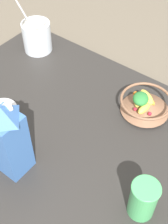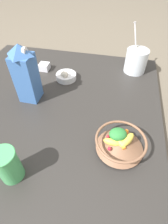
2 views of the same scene
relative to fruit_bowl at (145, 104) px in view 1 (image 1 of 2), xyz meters
name	(u,v)px [view 1 (image 1 of 2)]	position (x,y,z in m)	size (l,w,h in m)	color
ground_plane	(41,154)	(0.20, 0.36, -0.08)	(6.00, 6.00, 0.00)	#665B4C
countertop	(41,151)	(0.20, 0.36, -0.06)	(1.10, 1.10, 0.04)	#2D2B28
fruit_bowl	(145,104)	(0.00, 0.00, 0.00)	(0.19, 0.19, 0.09)	brown
milk_carton	(8,139)	(0.21, 0.46, 0.10)	(0.09, 0.09, 0.29)	#3D6BB2
yogurt_tub	(37,35)	(0.58, -0.04, 0.04)	(0.13, 0.13, 0.27)	silver
drinking_cup	(143,199)	(-0.19, 0.35, 0.03)	(0.08, 0.08, 0.13)	#4CB266
garlic_bowl	(3,112)	(0.40, 0.34, -0.02)	(0.12, 0.12, 0.07)	white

